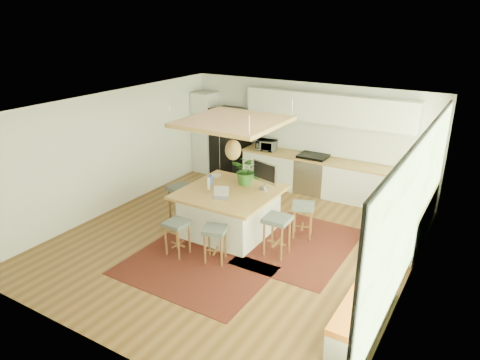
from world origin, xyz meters
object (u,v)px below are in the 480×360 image
Objects in this scene: island at (230,212)px; microwave at (267,144)px; stool_near_left at (178,238)px; stool_left_side at (181,205)px; fridge at (230,144)px; stool_near_right at (215,244)px; stool_right_back at (303,221)px; monitor at (265,177)px; stool_right_front at (277,238)px; island_plant at (247,173)px; laptop at (220,192)px.

island is 3.73× the size of microwave.
stool_near_left is 1.50m from stool_left_side.
fridge reaches higher than stool_near_right.
stool_left_side is at bearing -166.11° from stool_right_back.
fridge reaches higher than island.
fridge is 3.44m from monitor.
stool_near_right is (0.39, -1.11, -0.11)m from island.
stool_near_right is at bearing -136.96° from stool_right_front.
fridge is 4.48m from stool_right_front.
island_plant is (0.12, 0.48, 0.71)m from island.
stool_right_front is at bearing -31.65° from fridge.
stool_near_right is (0.74, 0.16, 0.00)m from stool_near_left.
stool_right_front is 2.47m from stool_left_side.
fridge is 2.77× the size of stool_near_right.
stool_right_back is at bearing 27.02° from monitor.
stool_right_front reaches higher than stool_right_back.
stool_near_left is 1.38× the size of microwave.
microwave is (-0.33, 4.14, 0.74)m from stool_near_left.
monitor is 2.74m from microwave.
island reaches higher than stool_near_right.
island is 2.70× the size of stool_near_left.
island is 1.19m from stool_near_right.
stool_right_front is 0.98× the size of stool_left_side.
stool_right_back is at bearing 16.44° from laptop.
island_plant is at bearing -168.85° from monitor.
stool_near_right is (2.21, -4.01, -0.57)m from fridge.
microwave is at bearing 105.04° from stool_near_right.
island_plant is (-0.27, 1.59, 0.82)m from stool_near_right.
fridge is at bearing 150.44° from monitor.
stool_near_left is at bearing -149.03° from stool_right_front.
stool_right_back is (1.72, 1.86, 0.00)m from stool_near_left.
stool_near_left is 0.87× the size of stool_right_front.
fridge is 4.46m from stool_near_left.
fridge is at bearing 133.48° from stool_right_front.
stool_right_front is at bearing -65.74° from microwave.
laptop is (1.27, -0.36, 0.70)m from stool_left_side.
laptop is at bearing -82.82° from island.
stool_near_right is 1.93m from stool_left_side.
stool_left_side is 1.49m from laptop.
laptop is at bearing -15.82° from stool_left_side.
stool_right_back is (1.37, 0.59, -0.11)m from island.
stool_near_left is 0.94× the size of stool_right_back.
laptop reaches higher than stool_near_right.
fridge reaches higher than stool_right_front.
stool_near_right is at bearing -119.94° from stool_right_back.
stool_near_left is 2.53m from stool_right_back.
fridge is at bearing 122.04° from island.
stool_right_front is 1.24× the size of monitor.
stool_right_front is 0.92m from stool_right_back.
microwave is (1.14, -0.03, 0.17)m from fridge.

